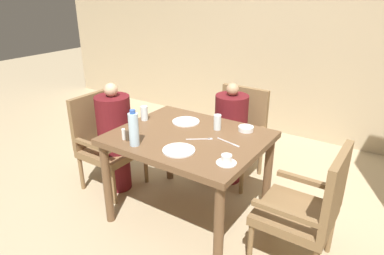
# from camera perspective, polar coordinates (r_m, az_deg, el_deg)

# --- Properties ---
(ground_plane) EXTENTS (16.00, 16.00, 0.00)m
(ground_plane) POSITION_cam_1_polar(r_m,az_deg,el_deg) (3.12, -0.51, -14.44)
(ground_plane) COLOR tan
(wall_back) EXTENTS (8.00, 0.06, 2.80)m
(wall_back) POSITION_cam_1_polar(r_m,az_deg,el_deg) (4.58, 16.25, 15.73)
(wall_back) COLOR tan
(wall_back) RESTS_ON ground_plane
(dining_table) EXTENTS (1.18, 0.97, 0.78)m
(dining_table) POSITION_cam_1_polar(r_m,az_deg,el_deg) (2.77, -0.56, -3.24)
(dining_table) COLOR brown
(dining_table) RESTS_ON ground_plane
(chair_left_side) EXTENTS (0.51, 0.51, 0.93)m
(chair_left_side) POSITION_cam_1_polar(r_m,az_deg,el_deg) (3.45, -14.28, -1.97)
(chair_left_side) COLOR brown
(chair_left_side) RESTS_ON ground_plane
(diner_in_left_chair) EXTENTS (0.32, 0.32, 1.08)m
(diner_in_left_chair) POSITION_cam_1_polar(r_m,az_deg,el_deg) (3.32, -12.67, -1.55)
(diner_in_left_chair) COLOR #5B1419
(diner_in_left_chair) RESTS_ON ground_plane
(chair_far_side) EXTENTS (0.51, 0.51, 0.93)m
(chair_far_side) POSITION_cam_1_polar(r_m,az_deg,el_deg) (3.54, 7.51, -0.76)
(chair_far_side) COLOR brown
(chair_far_side) RESTS_ON ground_plane
(diner_in_far_chair) EXTENTS (0.32, 0.32, 1.04)m
(diner_in_far_chair) POSITION_cam_1_polar(r_m,az_deg,el_deg) (3.40, 6.44, -0.88)
(diner_in_far_chair) COLOR #5B1419
(diner_in_far_chair) RESTS_ON ground_plane
(chair_right_side) EXTENTS (0.51, 0.51, 0.93)m
(chair_right_side) POSITION_cam_1_polar(r_m,az_deg,el_deg) (2.52, 18.90, -12.36)
(chair_right_side) COLOR brown
(chair_right_side) RESTS_ON ground_plane
(plate_main_left) EXTENTS (0.24, 0.24, 0.01)m
(plate_main_left) POSITION_cam_1_polar(r_m,az_deg,el_deg) (2.98, -1.02, 0.99)
(plate_main_left) COLOR white
(plate_main_left) RESTS_ON dining_table
(plate_main_right) EXTENTS (0.24, 0.24, 0.01)m
(plate_main_right) POSITION_cam_1_polar(r_m,az_deg,el_deg) (2.47, -2.21, -3.80)
(plate_main_right) COLOR white
(plate_main_right) RESTS_ON dining_table
(teacup_with_saucer) EXTENTS (0.14, 0.14, 0.06)m
(teacup_with_saucer) POSITION_cam_1_polar(r_m,az_deg,el_deg) (2.30, 5.76, -5.43)
(teacup_with_saucer) COLOR white
(teacup_with_saucer) RESTS_ON dining_table
(bowl_small) EXTENTS (0.12, 0.12, 0.04)m
(bowl_small) POSITION_cam_1_polar(r_m,az_deg,el_deg) (2.83, 8.97, -0.19)
(bowl_small) COLOR white
(bowl_small) RESTS_ON dining_table
(water_bottle) EXTENTS (0.07, 0.07, 0.28)m
(water_bottle) POSITION_cam_1_polar(r_m,az_deg,el_deg) (2.54, -9.69, -0.24)
(water_bottle) COLOR silver
(water_bottle) RESTS_ON dining_table
(glass_tall_near) EXTENTS (0.06, 0.06, 0.13)m
(glass_tall_near) POSITION_cam_1_polar(r_m,az_deg,el_deg) (2.82, 4.26, 0.89)
(glass_tall_near) COLOR silver
(glass_tall_near) RESTS_ON dining_table
(glass_tall_mid) EXTENTS (0.06, 0.06, 0.13)m
(glass_tall_mid) POSITION_cam_1_polar(r_m,az_deg,el_deg) (3.04, -7.95, 2.38)
(glass_tall_mid) COLOR silver
(glass_tall_mid) RESTS_ON dining_table
(salt_shaker) EXTENTS (0.03, 0.03, 0.09)m
(salt_shaker) POSITION_cam_1_polar(r_m,az_deg,el_deg) (2.68, -11.33, -1.10)
(salt_shaker) COLOR white
(salt_shaker) RESTS_ON dining_table
(pepper_shaker) EXTENTS (0.03, 0.03, 0.08)m
(pepper_shaker) POSITION_cam_1_polar(r_m,az_deg,el_deg) (2.66, -10.72, -1.34)
(pepper_shaker) COLOR #4C3D2D
(pepper_shaker) RESTS_ON dining_table
(fork_beside_plate) EXTENTS (0.17, 0.13, 0.00)m
(fork_beside_plate) POSITION_cam_1_polar(r_m,az_deg,el_deg) (2.65, 1.69, -1.93)
(fork_beside_plate) COLOR silver
(fork_beside_plate) RESTS_ON dining_table
(knife_beside_plate) EXTENTS (0.21, 0.06, 0.00)m
(knife_beside_plate) POSITION_cam_1_polar(r_m,az_deg,el_deg) (2.60, 6.23, -2.53)
(knife_beside_plate) COLOR silver
(knife_beside_plate) RESTS_ON dining_table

